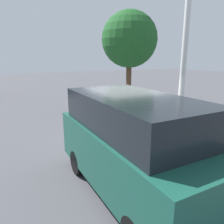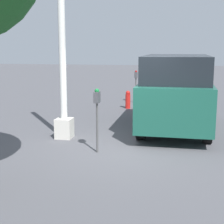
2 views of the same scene
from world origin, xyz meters
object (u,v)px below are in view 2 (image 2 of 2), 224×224
object	(u,v)px
parking_meter_near	(97,106)
parking_meter_far	(136,79)
fire_hydrant	(128,100)
lamp_post	(63,73)
parked_van	(176,91)

from	to	relation	value
parking_meter_near	parking_meter_far	size ratio (longest dim) A/B	1.05
fire_hydrant	lamp_post	bearing A→B (deg)	168.07
lamp_post	parked_van	size ratio (longest dim) A/B	1.12
parking_meter_near	lamp_post	bearing A→B (deg)	53.18
parking_meter_near	lamp_post	size ratio (longest dim) A/B	0.30
lamp_post	fire_hydrant	bearing A→B (deg)	-11.93
parking_meter_near	parked_van	world-z (taller)	parked_van
parking_meter_near	fire_hydrant	xyz separation A→B (m)	(6.07, 0.15, -0.77)
parking_meter_near	lamp_post	world-z (taller)	lamp_post
fire_hydrant	parking_meter_near	bearing A→B (deg)	-178.54
parking_meter_far	lamp_post	xyz separation A→B (m)	(-6.41, 1.19, 0.72)
parking_meter_far	parked_van	xyz separation A→B (m)	(-4.82, -1.80, 0.11)
parking_meter_far	parked_van	size ratio (longest dim) A/B	0.32
parked_van	parking_meter_near	bearing A→B (deg)	147.06
lamp_post	parked_van	xyz separation A→B (m)	(1.59, -2.98, -0.61)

